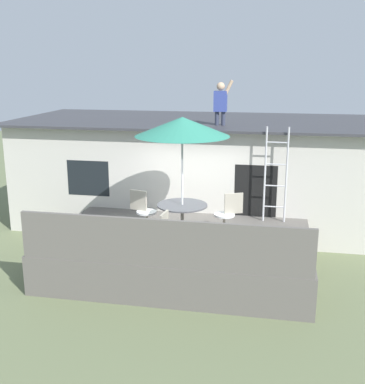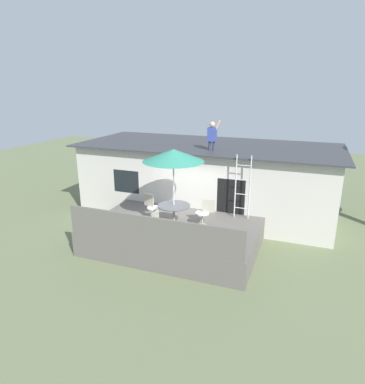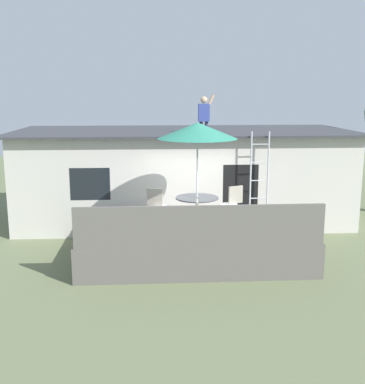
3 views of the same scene
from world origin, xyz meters
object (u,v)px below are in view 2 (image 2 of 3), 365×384
patio_table (174,210)px  patio_chair_near (157,225)px  patio_umbrella (173,155)px  step_ladder (243,187)px  person_figure (212,134)px  patio_chair_right (205,213)px  patio_chair_left (152,208)px

patio_table → patio_chair_near: bearing=-95.2°
patio_umbrella → patio_chair_near: bearing=-95.2°
step_ladder → patio_chair_near: size_ratio=2.39×
step_ladder → person_figure: (-1.41, 1.11, 1.58)m
step_ladder → patio_umbrella: bearing=-140.1°
step_ladder → person_figure: bearing=141.9°
person_figure → patio_chair_right: person_figure is taller
person_figure → patio_chair_right: (0.45, -2.27, -2.22)m
patio_chair_right → patio_chair_left: bearing=-19.0°
patio_table → step_ladder: (1.86, 1.56, 0.51)m
patio_table → patio_umbrella: (0.00, 0.00, 1.76)m
patio_chair_left → patio_chair_right: bearing=20.0°
step_ladder → patio_chair_right: size_ratio=2.39×
step_ladder → patio_chair_near: 3.32m
person_figure → patio_chair_near: (-0.54, -3.71, -2.22)m
patio_table → patio_chair_right: patio_chair_right is taller
patio_umbrella → step_ladder: patio_umbrella is taller
patio_chair_right → patio_chair_near: same height
step_ladder → patio_chair_left: bearing=-154.8°
patio_umbrella → patio_chair_left: size_ratio=2.76×
person_figure → patio_chair_left: size_ratio=1.21×
step_ladder → person_figure: 2.39m
patio_chair_left → step_ladder: bearing=41.0°
patio_umbrella → patio_chair_near: 2.16m
person_figure → patio_chair_left: (-1.35, -2.41, -2.22)m
patio_table → patio_chair_right: bearing=23.2°
step_ladder → person_figure: size_ratio=1.98×
patio_table → patio_chair_right: 0.99m
patio_umbrella → person_figure: size_ratio=2.29×
person_figure → patio_chair_right: 3.21m
patio_chair_left → patio_chair_near: 1.53m
patio_umbrella → patio_chair_near: (-0.10, -1.05, -1.89)m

